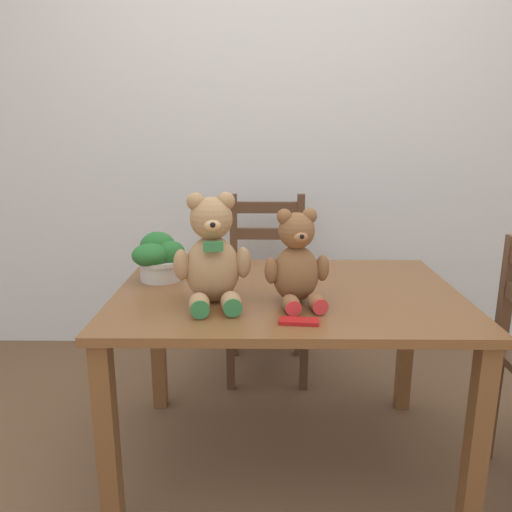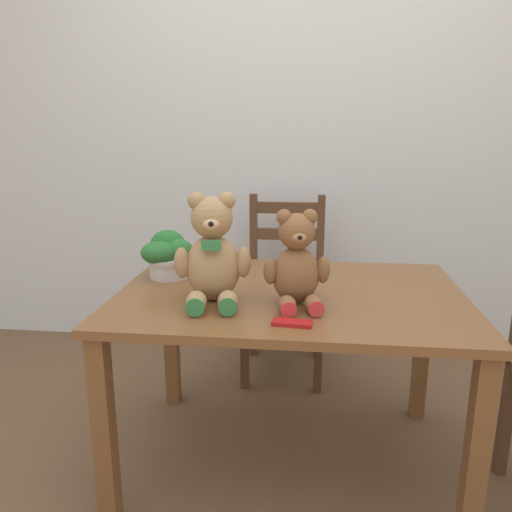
% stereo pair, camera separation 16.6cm
% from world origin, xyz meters
% --- Properties ---
extents(wall_back, '(8.00, 0.04, 2.60)m').
position_xyz_m(wall_back, '(0.00, 1.57, 1.30)').
color(wall_back, silver).
rests_on(wall_back, ground_plane).
extents(dining_table, '(1.24, 0.87, 0.70)m').
position_xyz_m(dining_table, '(0.00, 0.44, 0.61)').
color(dining_table, brown).
rests_on(dining_table, ground_plane).
extents(wooden_chair_behind, '(0.40, 0.42, 0.93)m').
position_xyz_m(wooden_chair_behind, '(-0.06, 1.23, 0.46)').
color(wooden_chair_behind, brown).
rests_on(wooden_chair_behind, ground_plane).
extents(teddy_bear_left, '(0.26, 0.28, 0.37)m').
position_xyz_m(teddy_bear_left, '(-0.26, 0.30, 0.86)').
color(teddy_bear_left, tan).
rests_on(teddy_bear_left, dining_table).
extents(teddy_bear_right, '(0.23, 0.24, 0.32)m').
position_xyz_m(teddy_bear_right, '(0.02, 0.31, 0.84)').
color(teddy_bear_right, brown).
rests_on(teddy_bear_right, dining_table).
extents(potted_plant, '(0.20, 0.21, 0.18)m').
position_xyz_m(potted_plant, '(-0.49, 0.57, 0.79)').
color(potted_plant, beige).
rests_on(potted_plant, dining_table).
extents(chocolate_bar, '(0.12, 0.06, 0.01)m').
position_xyz_m(chocolate_bar, '(0.02, 0.12, 0.71)').
color(chocolate_bar, red).
rests_on(chocolate_bar, dining_table).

